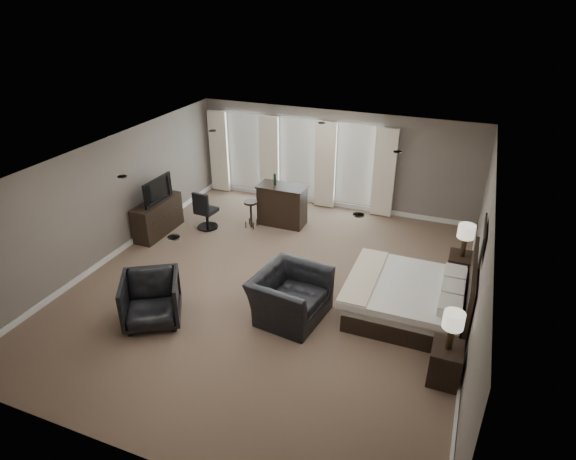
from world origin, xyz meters
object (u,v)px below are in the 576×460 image
at_px(nightstand_near, 445,363).
at_px(tv, 155,199).
at_px(lamp_near, 452,331).
at_px(dresser, 158,217).
at_px(bar_stool_right, 298,204).
at_px(nightstand_far, 459,269).
at_px(bar_stool_left, 251,214).
at_px(lamp_far, 465,241).
at_px(armchair_near, 290,289).
at_px(armchair_far, 151,298).
at_px(bar_counter, 282,205).
at_px(desk_chair, 206,210).
at_px(bed, 404,283).

bearing_deg(nightstand_near, tv, 160.08).
xyz_separation_m(lamp_near, dresser, (-6.92, 2.51, -0.51)).
height_order(dresser, bar_stool_right, dresser).
relative_size(nightstand_far, lamp_near, 0.98).
distance_m(tv, bar_stool_left, 2.31).
height_order(lamp_far, armchair_near, lamp_far).
bearing_deg(nightstand_far, armchair_near, -140.56).
distance_m(tv, armchair_near, 4.57).
distance_m(tv, armchair_far, 3.54).
bearing_deg(tv, nightstand_near, -109.92).
relative_size(bar_counter, desk_chair, 1.19).
bearing_deg(lamp_near, lamp_far, 90.00).
distance_m(nightstand_far, bar_stool_left, 5.02).
distance_m(nightstand_far, lamp_near, 2.97).
height_order(lamp_far, dresser, lamp_far).
bearing_deg(nightstand_far, bed, -121.54).
height_order(dresser, bar_stool_left, dresser).
xyz_separation_m(nightstand_far, desk_chair, (-5.96, 0.28, 0.19)).
xyz_separation_m(dresser, tv, (0.00, 0.00, 0.49)).
relative_size(lamp_near, lamp_far, 0.94).
xyz_separation_m(tv, armchair_near, (4.16, -1.88, -0.33)).
relative_size(nightstand_near, lamp_near, 0.96).
relative_size(armchair_near, bar_stool_left, 1.90).
relative_size(lamp_far, bar_stool_right, 0.83).
bearing_deg(armchair_near, dresser, 73.37).
distance_m(bed, nightstand_near, 1.74).
bearing_deg(bar_counter, dresser, -148.94).
distance_m(armchair_far, bar_stool_right, 5.03).
xyz_separation_m(lamp_near, armchair_near, (-2.76, 0.63, -0.35)).
xyz_separation_m(tv, bar_counter, (2.60, 1.56, -0.39)).
height_order(lamp_near, bar_stool_left, lamp_near).
height_order(bar_counter, desk_chair, bar_counter).
distance_m(nightstand_near, bar_counter, 5.94).
distance_m(lamp_near, bar_stool_left, 6.17).
relative_size(lamp_far, tv, 0.66).
distance_m(bed, dresser, 6.13).
bearing_deg(bed, bar_stool_right, 135.95).
bearing_deg(nightstand_near, armchair_far, -175.11).
height_order(nightstand_near, armchair_far, armchair_far).
distance_m(tv, bar_counter, 3.06).
height_order(bed, dresser, bed).
bearing_deg(armchair_near, bar_stool_left, 44.19).
bearing_deg(lamp_near, nightstand_near, 0.00).
bearing_deg(lamp_near, bar_stool_left, 143.98).
bearing_deg(nightstand_near, bed, 121.54).
relative_size(nightstand_far, desk_chair, 0.62).
distance_m(nightstand_far, dresser, 6.93).
bearing_deg(armchair_near, nightstand_near, -95.02).
bearing_deg(lamp_near, nightstand_far, 90.00).
xyz_separation_m(bed, bar_stool_left, (-4.08, 2.16, -0.31)).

